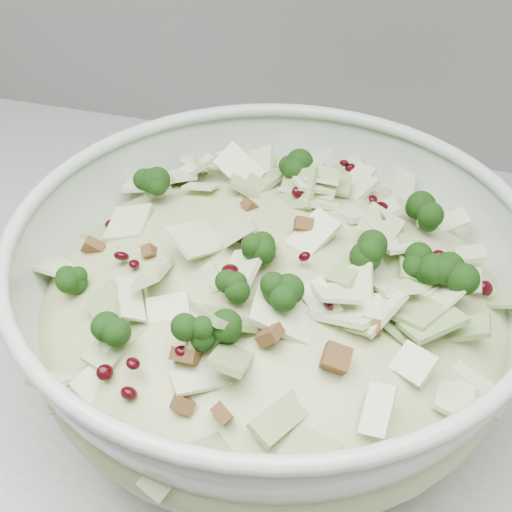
# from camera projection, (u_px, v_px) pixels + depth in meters

# --- Properties ---
(mixing_bowl) EXTENTS (0.49, 0.49, 0.15)m
(mixing_bowl) POSITION_uv_depth(u_px,v_px,m) (273.00, 308.00, 0.53)
(mixing_bowl) COLOR silver
(mixing_bowl) RESTS_ON counter
(salad) EXTENTS (0.46, 0.46, 0.15)m
(salad) POSITION_uv_depth(u_px,v_px,m) (273.00, 283.00, 0.52)
(salad) COLOR #A7B37A
(salad) RESTS_ON mixing_bowl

